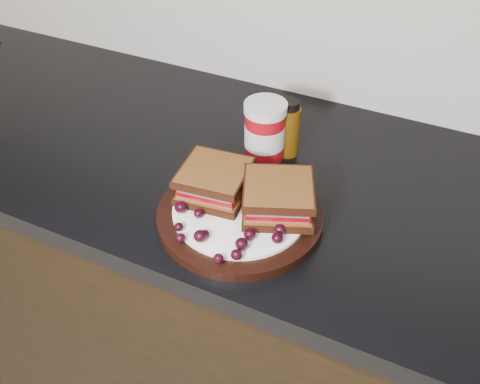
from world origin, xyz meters
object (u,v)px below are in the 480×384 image
object	(u,v)px
plate	(240,215)
sandwich_left	(214,181)
condiment_jar	(265,131)
oil_bottle	(289,128)

from	to	relation	value
plate	sandwich_left	size ratio (longest dim) A/B	2.50
condiment_jar	sandwich_left	bearing A→B (deg)	-97.59
oil_bottle	condiment_jar	bearing A→B (deg)	-141.16
sandwich_left	condiment_jar	size ratio (longest dim) A/B	0.95
sandwich_left	oil_bottle	world-z (taller)	oil_bottle
plate	oil_bottle	size ratio (longest dim) A/B	2.39
plate	condiment_jar	distance (m)	0.19
sandwich_left	condiment_jar	xyz separation A→B (m)	(0.02, 0.16, 0.01)
sandwich_left	plate	bearing A→B (deg)	-23.75
plate	condiment_jar	world-z (taller)	condiment_jar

